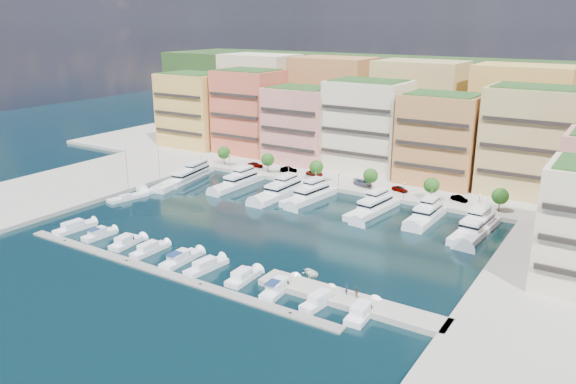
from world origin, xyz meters
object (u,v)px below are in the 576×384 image
yacht_0 (187,176)px  car_2 (314,173)px  yacht_3 (310,195)px  yacht_4 (374,208)px  tree_3 (371,176)px  tree_2 (316,167)px  cruiser_7 (278,288)px  tender_0 (312,273)px  tender_3 (378,299)px  lamppost_3 (404,187)px  car_3 (363,183)px  yacht_5 (426,215)px  sailboat_1 (128,198)px  sailboat_2 (160,190)px  cruiser_6 (243,278)px  car_4 (400,189)px  yacht_6 (476,227)px  yacht_1 (238,182)px  cruiser_0 (75,228)px  person_1 (356,293)px  cruiser_8 (320,301)px  car_0 (255,165)px  tree_4 (431,185)px  lamppost_2 (339,177)px  cruiser_2 (126,243)px  tender_1 (311,275)px  lamppost_1 (281,167)px  cruiser_3 (149,250)px  lamppost_4 (479,200)px  cruiser_1 (99,235)px  tree_1 (268,160)px  yacht_2 (281,191)px  cruiser_9 (362,313)px  car_5 (459,198)px  car_1 (289,170)px  person_0 (347,289)px

yacht_0 → car_2: 35.76m
yacht_3 → yacht_4: bearing=-1.2°
car_2 → tree_3: bearing=-101.7°
tree_2 → cruiser_7: tree_2 is taller
tender_0 → car_2: car_2 is taller
yacht_0 → tender_3: yacht_0 is taller
lamppost_3 → car_3: (-13.14, 4.57, -2.02)m
yacht_5 → sailboat_1: (-68.02, -25.58, -0.90)m
sailboat_2 → yacht_5: bearing=13.7°
cruiser_6 → car_4: car_4 is taller
tree_3 → yacht_6: 33.51m
sailboat_2 → car_3: 53.37m
yacht_1 → cruiser_7: (42.96, -45.14, -0.52)m
cruiser_0 → person_1: person_1 is taller
cruiser_8 → car_0: car_0 is taller
yacht_6 → sailboat_1: size_ratio=1.50×
lamppost_3 → tree_4: bearing=21.0°
lamppost_2 → cruiser_6: (10.86, -55.78, -3.28)m
cruiser_7 → car_0: car_0 is taller
cruiser_2 → tender_1: 39.02m
lamppost_1 → cruiser_3: 56.25m
sailboat_2 → car_4: bearing=29.0°
lamppost_4 → cruiser_1: bearing=-138.1°
yacht_1 → cruiser_1: yacht_1 is taller
yacht_4 → cruiser_8: (11.23, -45.10, -0.54)m
tree_4 → cruiser_3: 68.28m
tree_1 → cruiser_0: bearing=-99.7°
lamppost_1 → cruiser_7: size_ratio=0.47×
cruiser_0 → person_1: bearing=2.9°
yacht_2 → person_1: 58.45m
yacht_2 → cruiser_1: bearing=-109.3°
yacht_0 → cruiser_0: 42.43m
yacht_3 → car_0: (-27.92, 15.25, 0.59)m
yacht_3 → sailboat_1: sailboat_1 is taller
lamppost_4 → cruiser_9: 55.95m
yacht_1 → cruiser_1: (-1.49, -45.12, -0.52)m
cruiser_2 → cruiser_7: (36.44, -0.04, 0.02)m
cruiser_6 → car_0: car_0 is taller
yacht_3 → car_0: bearing=151.4°
yacht_0 → cruiser_3: bearing=-55.6°
cruiser_0 → yacht_1: bearing=78.5°
lamppost_3 → car_5: size_ratio=0.99×
yacht_6 → tree_1: bearing=167.9°
tree_3 → car_1: bearing=173.3°
lamppost_4 → cruiser_7: 58.67m
lamppost_2 → car_3: bearing=43.3°
yacht_5 → sailboat_2: 68.28m
cruiser_7 → cruiser_9: (15.13, 0.03, -0.02)m
car_3 → car_5: car_3 is taller
lamppost_2 → person_0: (29.04, -52.37, -1.88)m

